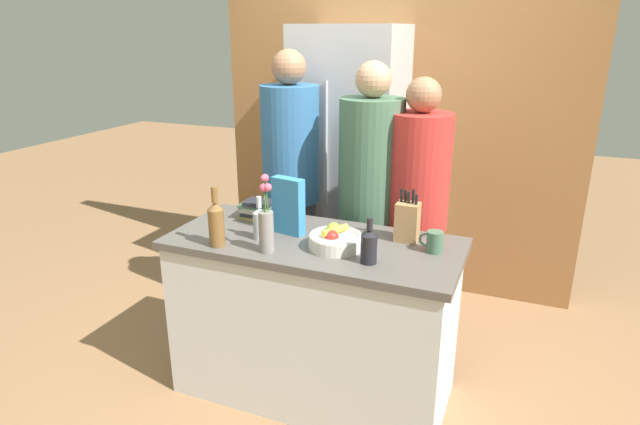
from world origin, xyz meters
TOP-DOWN VIEW (x-y plane):
  - ground_plane at (0.00, 0.00)m, footprint 14.00×14.00m
  - kitchen_island at (0.00, 0.00)m, footprint 1.48×0.67m
  - back_wall_wood at (0.00, 1.56)m, footprint 2.68×0.12m
  - refrigerator at (-0.23, 1.20)m, footprint 0.70×0.63m
  - fruit_bowl at (0.14, -0.05)m, footprint 0.26×0.26m
  - knife_block at (0.43, 0.17)m, footprint 0.11×0.10m
  - flower_vase at (-0.15, -0.22)m, footprint 0.07×0.07m
  - cereal_box at (-0.16, 0.04)m, footprint 0.18×0.09m
  - coffee_mug at (0.59, 0.08)m, footprint 0.12×0.08m
  - book_stack at (-0.41, 0.18)m, footprint 0.21×0.16m
  - bottle_oil at (-0.41, -0.24)m, footprint 0.08×0.08m
  - bottle_vinegar at (0.34, -0.16)m, footprint 0.08×0.08m
  - bottle_wine at (-0.26, -0.08)m, footprint 0.07×0.07m
  - person_at_sink at (-0.43, 0.65)m, footprint 0.36×0.36m
  - person_in_blue at (0.11, 0.60)m, footprint 0.37×0.37m
  - person_in_red_tee at (0.39, 0.62)m, footprint 0.35×0.35m

SIDE VIEW (x-z plane):
  - ground_plane at x=0.00m, z-range 0.00..0.00m
  - kitchen_island at x=0.00m, z-range 0.00..0.89m
  - person_in_red_tee at x=0.39m, z-range 0.10..1.76m
  - fruit_bowl at x=0.14m, z-range 0.88..0.99m
  - book_stack at x=-0.41m, z-range 0.89..1.00m
  - coffee_mug at x=0.59m, z-range 0.89..1.00m
  - refrigerator at x=-0.23m, z-range 0.00..1.93m
  - person_in_blue at x=0.11m, z-range 0.10..1.84m
  - bottle_vinegar at x=0.34m, z-range 0.87..1.08m
  - bottle_wine at x=-0.26m, z-range 0.87..1.09m
  - knife_block at x=0.43m, z-range 0.86..1.13m
  - person_at_sink at x=-0.43m, z-range 0.11..1.90m
  - bottle_oil at x=-0.41m, z-range 0.86..1.16m
  - flower_vase at x=-0.15m, z-range 0.84..1.22m
  - cereal_box at x=-0.16m, z-range 0.89..1.19m
  - back_wall_wood at x=0.00m, z-range 0.00..2.60m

